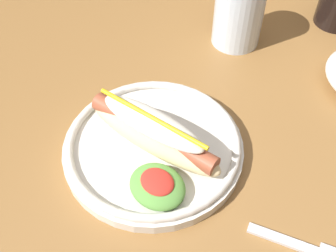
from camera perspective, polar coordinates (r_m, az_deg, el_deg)
dining_table at (r=0.70m, az=9.88°, el=-2.97°), size 1.27×1.02×0.74m
hot_dog_plate at (r=0.55m, az=-2.08°, el=-2.57°), size 0.25×0.25×0.08m
fork at (r=0.52m, az=18.90°, el=-15.99°), size 0.12×0.06×0.00m
water_cup at (r=0.73m, az=9.90°, el=15.35°), size 0.08×0.08×0.12m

